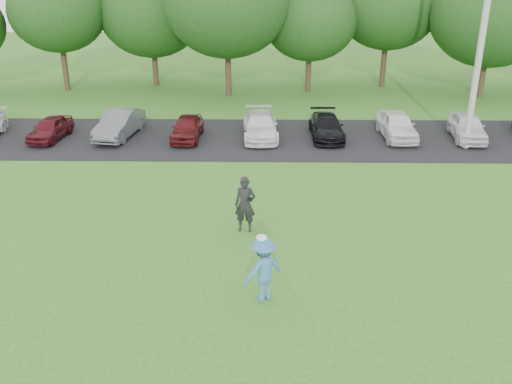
% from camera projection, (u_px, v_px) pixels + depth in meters
% --- Properties ---
extents(ground, '(100.00, 100.00, 0.00)m').
position_uv_depth(ground, '(254.00, 286.00, 15.55)').
color(ground, '#33671D').
rests_on(ground, ground).
extents(parking_lot, '(32.00, 6.50, 0.03)m').
position_uv_depth(parking_lot, '(259.00, 138.00, 27.48)').
color(parking_lot, black).
rests_on(parking_lot, ground).
extents(utility_pole, '(0.28, 0.28, 10.05)m').
position_uv_depth(utility_pole, '(482.00, 36.00, 24.24)').
color(utility_pole, '#AAA9A4').
rests_on(utility_pole, ground).
extents(frisbee_player, '(1.33, 1.20, 1.94)m').
position_uv_depth(frisbee_player, '(263.00, 269.00, 14.66)').
color(frisbee_player, teal).
rests_on(frisbee_player, ground).
extents(camera_bystander, '(0.73, 0.53, 1.85)m').
position_uv_depth(camera_bystander, '(245.00, 205.00, 18.25)').
color(camera_bystander, black).
rests_on(camera_bystander, ground).
extents(parked_cars, '(28.53, 4.54, 1.25)m').
position_uv_depth(parked_cars, '(259.00, 126.00, 27.25)').
color(parked_cars, silver).
rests_on(parked_cars, parking_lot).
extents(tree_row, '(42.39, 9.85, 8.64)m').
position_uv_depth(tree_row, '(286.00, 11.00, 34.47)').
color(tree_row, '#38281C').
rests_on(tree_row, ground).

